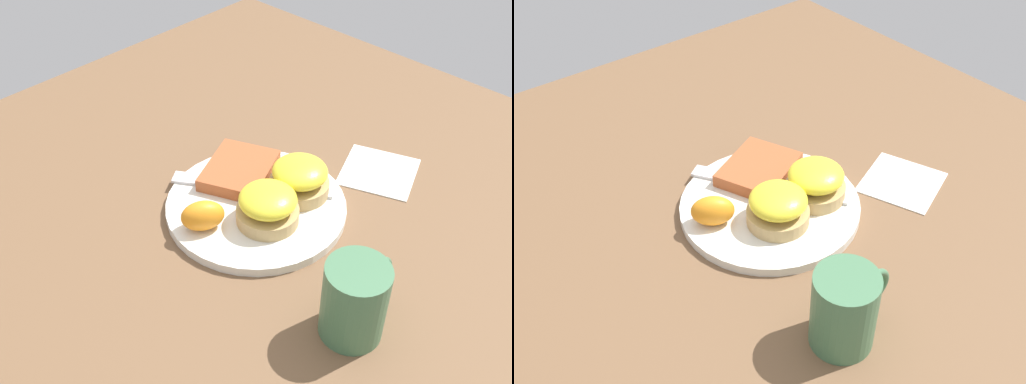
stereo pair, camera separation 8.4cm
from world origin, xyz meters
TOP-DOWN VIEW (x-y plane):
  - ground_plane at (0.00, 0.00)m, footprint 1.10×1.10m
  - plate at (0.00, 0.00)m, footprint 0.26×0.26m
  - sandwich_benedict_left at (-0.02, -0.04)m, footprint 0.09×0.09m
  - sandwich_benedict_right at (0.06, -0.03)m, footprint 0.09×0.09m
  - hashbrown_patty at (0.03, 0.06)m, footprint 0.14×0.13m
  - orange_wedge at (-0.09, 0.02)m, footprint 0.07×0.06m
  - fork at (0.01, 0.04)m, footprint 0.14×0.21m
  - cup at (-0.07, -0.23)m, footprint 0.11×0.07m
  - napkin at (0.20, -0.08)m, footprint 0.14×0.14m

SIDE VIEW (x-z plane):
  - ground_plane at x=0.00m, z-range 0.00..0.00m
  - napkin at x=0.20m, z-range 0.00..0.00m
  - plate at x=0.00m, z-range 0.00..0.01m
  - fork at x=0.01m, z-range 0.01..0.02m
  - hashbrown_patty at x=0.03m, z-range 0.01..0.03m
  - orange_wedge at x=-0.09m, z-range 0.01..0.06m
  - sandwich_benedict_left at x=-0.02m, z-range 0.01..0.07m
  - sandwich_benedict_right at x=0.06m, z-range 0.01..0.07m
  - cup at x=-0.07m, z-range 0.00..0.10m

